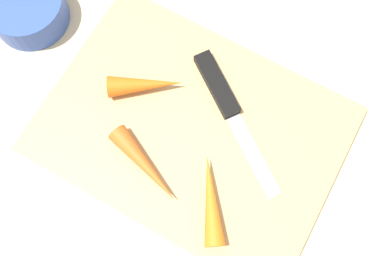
% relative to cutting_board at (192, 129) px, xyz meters
% --- Properties ---
extents(ground_plane, '(1.40, 1.40, 0.00)m').
position_rel_cutting_board_xyz_m(ground_plane, '(0.00, 0.00, -0.01)').
color(ground_plane, '#C6B793').
extents(cutting_board, '(0.36, 0.26, 0.01)m').
position_rel_cutting_board_xyz_m(cutting_board, '(0.00, 0.00, 0.00)').
color(cutting_board, tan).
rests_on(cutting_board, ground_plane).
extents(knife, '(0.17, 0.13, 0.01)m').
position_rel_cutting_board_xyz_m(knife, '(0.01, 0.06, 0.01)').
color(knife, '#B7B7BC').
rests_on(knife, cutting_board).
extents(carrot_medium, '(0.08, 0.10, 0.02)m').
position_rel_cutting_board_xyz_m(carrot_medium, '(0.06, -0.07, 0.02)').
color(carrot_medium, orange).
rests_on(carrot_medium, cutting_board).
extents(carrot_longest, '(0.11, 0.06, 0.02)m').
position_rel_cutting_board_xyz_m(carrot_longest, '(-0.02, -0.07, 0.02)').
color(carrot_longest, orange).
rests_on(carrot_longest, cutting_board).
extents(carrot_shortest, '(0.09, 0.07, 0.03)m').
position_rel_cutting_board_xyz_m(carrot_shortest, '(-0.08, 0.02, 0.02)').
color(carrot_shortest, orange).
rests_on(carrot_shortest, cutting_board).
extents(small_bowl, '(0.10, 0.10, 0.04)m').
position_rel_cutting_board_xyz_m(small_bowl, '(-0.27, 0.03, 0.01)').
color(small_bowl, '#3351B2').
rests_on(small_bowl, ground_plane).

